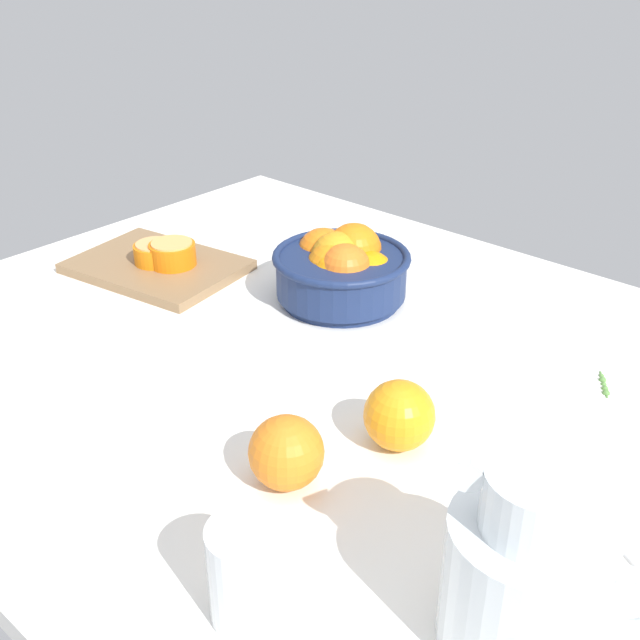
# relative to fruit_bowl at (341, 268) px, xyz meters

# --- Properties ---
(ground_plane) EXTENTS (1.28, 1.01, 0.03)m
(ground_plane) POSITION_rel_fruit_bowl_xyz_m (0.10, -0.16, -0.07)
(ground_plane) COLOR white
(fruit_bowl) EXTENTS (0.21, 0.21, 0.11)m
(fruit_bowl) POSITION_rel_fruit_bowl_xyz_m (0.00, 0.00, 0.00)
(fruit_bowl) COLOR navy
(fruit_bowl) RESTS_ON ground_plane
(juice_pitcher) EXTENTS (0.17, 0.13, 0.18)m
(juice_pitcher) POSITION_rel_fruit_bowl_xyz_m (0.52, -0.39, 0.01)
(juice_pitcher) COLOR white
(juice_pitcher) RESTS_ON ground_plane
(second_glass) EXTENTS (0.07, 0.07, 0.10)m
(second_glass) POSITION_rel_fruit_bowl_xyz_m (0.34, -0.52, -0.01)
(second_glass) COLOR white
(second_glass) RESTS_ON ground_plane
(cutting_board) EXTENTS (0.30, 0.24, 0.02)m
(cutting_board) POSITION_rel_fruit_bowl_xyz_m (-0.30, -0.13, -0.04)
(cutting_board) COLOR olive
(cutting_board) RESTS_ON ground_plane
(orange_half_0) EXTENTS (0.07, 0.07, 0.03)m
(orange_half_0) POSITION_rel_fruit_bowl_xyz_m (-0.30, -0.13, -0.02)
(orange_half_0) COLOR orange
(orange_half_0) RESTS_ON cutting_board
(orange_half_1) EXTENTS (0.08, 0.08, 0.04)m
(orange_half_1) POSITION_rel_fruit_bowl_xyz_m (-0.27, -0.11, -0.02)
(orange_half_1) COLOR orange
(orange_half_1) RESTS_ON cutting_board
(loose_orange_1) EXTENTS (0.08, 0.08, 0.08)m
(loose_orange_1) POSITION_rel_fruit_bowl_xyz_m (0.24, -0.37, -0.01)
(loose_orange_1) COLOR orange
(loose_orange_1) RESTS_ON ground_plane
(loose_orange_2) EXTENTS (0.08, 0.08, 0.08)m
(loose_orange_2) POSITION_rel_fruit_bowl_xyz_m (0.29, -0.24, -0.01)
(loose_orange_2) COLOR orange
(loose_orange_2) RESTS_ON ground_plane
(spoon) EXTENTS (0.17, 0.10, 0.01)m
(spoon) POSITION_rel_fruit_bowl_xyz_m (0.53, -0.22, -0.05)
(spoon) COLOR silver
(spoon) RESTS_ON ground_plane
(herb_sprig_0) EXTENTS (0.04, 0.05, 0.01)m
(herb_sprig_0) POSITION_rel_fruit_bowl_xyz_m (0.41, 0.04, -0.05)
(herb_sprig_0) COLOR #568940
(herb_sprig_0) RESTS_ON ground_plane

